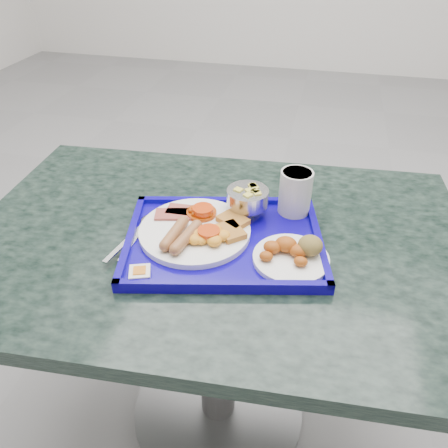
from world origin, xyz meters
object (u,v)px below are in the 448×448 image
(tray, at_px, (224,241))
(juice_cup, at_px, (295,191))
(main_plate, at_px, (198,230))
(bread_plate, at_px, (293,253))
(table, at_px, (217,292))
(fruit_bowl, at_px, (248,198))

(tray, bearing_deg, juice_cup, 47.32)
(main_plate, relative_size, bread_plate, 1.58)
(table, xyz_separation_m, juice_cup, (0.16, 0.12, 0.25))
(juice_cup, bearing_deg, fruit_bowl, -160.33)
(table, distance_m, fruit_bowl, 0.26)
(tray, height_order, juice_cup, juice_cup)
(fruit_bowl, bearing_deg, table, -125.01)
(table, bearing_deg, tray, -48.08)
(main_plate, bearing_deg, bread_plate, -9.32)
(fruit_bowl, relative_size, juice_cup, 0.92)
(main_plate, bearing_deg, table, 38.02)
(bread_plate, bearing_deg, fruit_bowl, 131.03)
(tray, xyz_separation_m, juice_cup, (0.13, 0.14, 0.06))
(tray, bearing_deg, main_plate, 178.00)
(main_plate, xyz_separation_m, fruit_bowl, (0.09, 0.11, 0.03))
(fruit_bowl, bearing_deg, bread_plate, -48.97)
(table, xyz_separation_m, main_plate, (-0.03, -0.03, 0.21))
(table, bearing_deg, juice_cup, 36.15)
(bread_plate, relative_size, fruit_bowl, 1.61)
(table, distance_m, main_plate, 0.21)
(bread_plate, xyz_separation_m, juice_cup, (-0.02, 0.18, 0.04))
(bread_plate, distance_m, juice_cup, 0.18)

